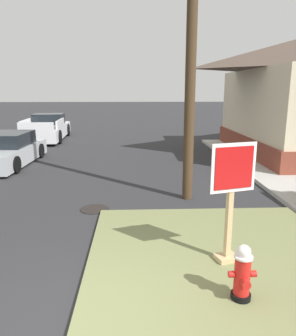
{
  "coord_description": "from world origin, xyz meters",
  "views": [
    {
      "loc": [
        0.83,
        -3.46,
        2.89
      ],
      "look_at": [
        1.17,
        4.5,
        1.0
      ],
      "focal_mm": 35.31,
      "sensor_mm": 36.0,
      "label": 1
    }
  ],
  "objects_px": {
    "manhole_cover": "(95,209)",
    "pickup_truck_white": "(47,129)",
    "fire_hydrant": "(242,274)",
    "stop_sign": "(230,205)",
    "utility_pole": "(193,0)",
    "parked_sedan_silver": "(7,151)"
  },
  "relations": [
    {
      "from": "stop_sign",
      "to": "manhole_cover",
      "type": "distance_m",
      "value": 3.92
    },
    {
      "from": "pickup_truck_white",
      "to": "utility_pole",
      "type": "bearing_deg",
      "value": -59.68
    },
    {
      "from": "parked_sedan_silver",
      "to": "fire_hydrant",
      "type": "bearing_deg",
      "value": -54.55
    },
    {
      "from": "fire_hydrant",
      "to": "utility_pole",
      "type": "relative_size",
      "value": 0.08
    },
    {
      "from": "manhole_cover",
      "to": "utility_pole",
      "type": "relative_size",
      "value": 0.07
    },
    {
      "from": "fire_hydrant",
      "to": "pickup_truck_white",
      "type": "distance_m",
      "value": 17.19
    },
    {
      "from": "fire_hydrant",
      "to": "stop_sign",
      "type": "height_order",
      "value": "stop_sign"
    },
    {
      "from": "manhole_cover",
      "to": "stop_sign",
      "type": "bearing_deg",
      "value": -47.3
    },
    {
      "from": "stop_sign",
      "to": "fire_hydrant",
      "type": "bearing_deg",
      "value": -95.46
    },
    {
      "from": "stop_sign",
      "to": "manhole_cover",
      "type": "xyz_separation_m",
      "value": [
        -2.56,
        2.77,
        -1.07
      ]
    },
    {
      "from": "manhole_cover",
      "to": "utility_pole",
      "type": "xyz_separation_m",
      "value": [
        2.43,
        0.77,
        4.99
      ]
    },
    {
      "from": "stop_sign",
      "to": "pickup_truck_white",
      "type": "bearing_deg",
      "value": 114.4
    },
    {
      "from": "stop_sign",
      "to": "utility_pole",
      "type": "distance_m",
      "value": 5.28
    },
    {
      "from": "fire_hydrant",
      "to": "manhole_cover",
      "type": "bearing_deg",
      "value": 122.77
    },
    {
      "from": "manhole_cover",
      "to": "pickup_truck_white",
      "type": "height_order",
      "value": "pickup_truck_white"
    },
    {
      "from": "fire_hydrant",
      "to": "pickup_truck_white",
      "type": "relative_size",
      "value": 0.14
    },
    {
      "from": "manhole_cover",
      "to": "pickup_truck_white",
      "type": "distance_m",
      "value": 12.76
    },
    {
      "from": "stop_sign",
      "to": "pickup_truck_white",
      "type": "xyz_separation_m",
      "value": [
        -6.72,
        14.82,
        -0.46
      ]
    },
    {
      "from": "fire_hydrant",
      "to": "pickup_truck_white",
      "type": "height_order",
      "value": "pickup_truck_white"
    },
    {
      "from": "stop_sign",
      "to": "utility_pole",
      "type": "height_order",
      "value": "utility_pole"
    },
    {
      "from": "parked_sedan_silver",
      "to": "pickup_truck_white",
      "type": "bearing_deg",
      "value": 91.29
    },
    {
      "from": "fire_hydrant",
      "to": "utility_pole",
      "type": "height_order",
      "value": "utility_pole"
    }
  ]
}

